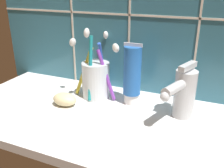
{
  "coord_description": "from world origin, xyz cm",
  "views": [
    {
      "loc": [
        23.62,
        -45.76,
        30.56
      ],
      "look_at": [
        2.47,
        3.37,
        8.56
      ],
      "focal_mm": 40.0,
      "sensor_mm": 36.0,
      "label": 1
    }
  ],
  "objects": [
    {
      "name": "sink_faucet",
      "position": [
        18.28,
        6.06,
        8.13
      ],
      "size": [
        6.16,
        12.18,
        12.51
      ],
      "rotation": [
        0.0,
        0.0,
        -1.9
      ],
      "color": "silver",
      "rests_on": "sink_counter"
    },
    {
      "name": "sink_counter",
      "position": [
        0.0,
        0.0,
        1.0
      ],
      "size": [
        69.12,
        34.22,
        2.0
      ],
      "primitive_type": "cube",
      "color": "white",
      "rests_on": "ground"
    },
    {
      "name": "soap_bar",
      "position": [
        -9.16,
        0.7,
        3.58
      ],
      "size": [
        6.1,
        4.41,
        3.16
      ],
      "primitive_type": "ellipsoid",
      "color": "beige",
      "rests_on": "sink_counter"
    },
    {
      "name": "toothbrush_cup",
      "position": [
        -4.33,
        8.45,
        7.29
      ],
      "size": [
        14.17,
        13.36,
        18.89
      ],
      "color": "silver",
      "rests_on": "sink_counter"
    },
    {
      "name": "toothpaste_tube",
      "position": [
        5.64,
        8.42,
        9.66
      ],
      "size": [
        4.51,
        4.29,
        15.41
      ],
      "color": "white",
      "rests_on": "sink_counter"
    }
  ]
}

